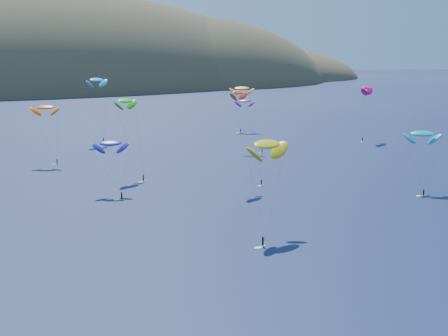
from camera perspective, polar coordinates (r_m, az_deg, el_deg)
island at (r=629.45m, az=-16.45°, el=6.21°), size 730.00×300.00×210.00m
kitesurfer_1 at (r=214.81m, az=-16.03°, el=5.36°), size 9.97×8.42×21.19m
kitesurfer_2 at (r=130.69m, az=3.96°, el=2.18°), size 13.67×14.62×21.63m
kitesurfer_3 at (r=188.94m, az=-9.03°, el=6.09°), size 9.67×15.68×25.00m
kitesurfer_4 at (r=258.30m, az=-11.58°, el=7.90°), size 11.27×9.89×27.95m
kitesurfer_5 at (r=177.13m, az=17.66°, el=3.01°), size 11.20×12.53×17.92m
kitesurfer_6 at (r=231.30m, az=1.93°, el=6.15°), size 8.12×12.22×20.71m
kitesurfer_8 at (r=265.65m, az=12.92°, el=7.17°), size 11.46×10.31×24.40m
kitesurfer_9 at (r=174.08m, az=1.30°, el=6.93°), size 9.62×9.24×28.12m
kitesurfer_10 at (r=168.24m, az=-10.34°, el=2.24°), size 9.94×13.59×15.78m
kitesurfer_11 at (r=288.37m, az=1.64°, el=7.30°), size 11.81×14.25×22.30m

